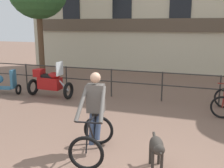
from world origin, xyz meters
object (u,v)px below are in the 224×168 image
Objects in this scene: parked_motorcycle at (49,82)px; parked_bicycle_near_lamp at (224,102)px; dog at (157,147)px; parked_scooter at (2,82)px.

parked_bicycle_near_lamp is (5.98, 0.15, -0.20)m from parked_motorcycle.
parked_scooter is at bearing 133.43° from dog.
parked_scooter reaches higher than parked_bicycle_near_lamp.
dog is at bearing -126.84° from parked_motorcycle.
parked_motorcycle reaches higher than dog.
dog is 5.92m from parked_motorcycle.
parked_scooter is at bearing 97.94° from parked_motorcycle.
parked_scooter is (-1.98, -0.20, -0.10)m from parked_motorcycle.
dog is 0.64× the size of parked_scooter.
dog is 7.46m from parked_scooter.
dog is at bearing 77.77° from parked_bicycle_near_lamp.
parked_scooter is (-7.96, -0.35, 0.10)m from parked_bicycle_near_lamp.
parked_motorcycle is 5.98m from parked_bicycle_near_lamp.
parked_motorcycle is at bearing 122.62° from dog.
parked_bicycle_near_lamp is at bearing -86.44° from parked_motorcycle.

